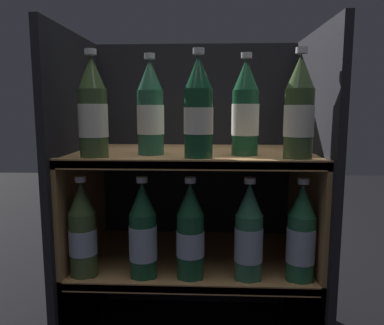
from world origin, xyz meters
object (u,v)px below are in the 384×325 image
bottle_upper_front_2 (299,111)px  bottle_lower_front_0 (83,233)px  bottle_upper_back_0 (150,111)px  bottle_lower_front_4 (301,237)px  bottle_lower_front_2 (192,234)px  bottle_upper_front_0 (93,111)px  bottle_upper_front_1 (199,111)px  bottle_lower_front_1 (143,234)px  bottle_upper_back_1 (245,111)px  bottle_lower_front_3 (249,236)px

bottle_upper_front_2 → bottle_lower_front_0: 0.62m
bottle_upper_front_2 → bottle_upper_back_0: size_ratio=1.00×
bottle_upper_front_2 → bottle_lower_front_4: bottle_upper_front_2 is taller
bottle_lower_front_0 → bottle_lower_front_2: size_ratio=1.00×
bottle_upper_front_2 → bottle_lower_front_2: (-0.26, 0.00, -0.31)m
bottle_upper_front_0 → bottle_upper_front_1: (0.26, -0.00, 0.00)m
bottle_lower_front_0 → bottle_lower_front_1: size_ratio=1.00×
bottle_upper_front_2 → bottle_lower_front_1: bottle_upper_front_2 is taller
bottle_upper_front_2 → bottle_lower_front_0: bearing=180.0°
bottle_lower_front_0 → bottle_lower_front_4: size_ratio=1.00×
bottle_upper_front_1 → bottle_upper_back_0: (-0.13, 0.08, -0.00)m
bottle_upper_front_2 → bottle_upper_back_1: (-0.12, 0.08, -0.00)m
bottle_upper_front_0 → bottle_lower_front_0: 0.31m
bottle_upper_front_0 → bottle_lower_front_3: bearing=0.0°
bottle_upper_front_1 → bottle_upper_front_2: size_ratio=1.00×
bottle_lower_front_3 → bottle_upper_front_2: bearing=-0.0°
bottle_upper_front_0 → bottle_upper_front_1: 0.26m
bottle_upper_front_0 → bottle_lower_front_1: bottle_upper_front_0 is taller
bottle_lower_front_0 → bottle_lower_front_2: (0.28, 0.00, 0.00)m
bottle_upper_front_0 → bottle_upper_back_1: same height
bottle_lower_front_1 → bottle_lower_front_2: same height
bottle_lower_front_1 → bottle_lower_front_3: same height
bottle_lower_front_0 → bottle_lower_front_3: 0.42m
bottle_upper_front_2 → bottle_lower_front_4: bearing=0.0°
bottle_upper_back_0 → bottle_lower_front_1: bottle_upper_back_0 is taller
bottle_lower_front_4 → bottle_lower_front_2: bearing=180.0°
bottle_upper_back_1 → bottle_upper_front_1: bearing=-146.5°
bottle_upper_front_0 → bottle_upper_back_0: same height
bottle_upper_back_0 → bottle_lower_front_2: (0.11, -0.08, -0.31)m
bottle_upper_front_0 → bottle_lower_front_3: size_ratio=1.00×
bottle_upper_front_2 → bottle_upper_back_0: same height
bottle_upper_back_0 → bottle_upper_front_1: bearing=-31.6°
bottle_upper_front_1 → bottle_lower_front_3: (0.13, 0.00, -0.31)m
bottle_upper_front_0 → bottle_lower_front_0: bottle_upper_front_0 is taller
bottle_upper_back_0 → bottle_lower_front_2: bottle_upper_back_0 is taller
bottle_lower_front_0 → bottle_lower_front_3: (0.42, 0.00, -0.00)m
bottle_lower_front_2 → bottle_lower_front_3: (0.14, 0.00, -0.00)m
bottle_upper_front_1 → bottle_upper_back_1: same height
bottle_upper_back_1 → bottle_lower_front_1: 0.41m
bottle_upper_front_1 → bottle_lower_front_1: (-0.14, 0.00, -0.31)m
bottle_upper_front_1 → bottle_lower_front_3: bottle_upper_front_1 is taller
bottle_upper_front_1 → bottle_upper_back_1: bearing=33.5°
bottle_upper_front_0 → bottle_upper_back_1: bearing=11.9°
bottle_lower_front_2 → bottle_lower_front_4: 0.27m
bottle_upper_front_2 → bottle_lower_front_3: bottle_upper_front_2 is taller
bottle_upper_front_2 → bottle_lower_front_0: size_ratio=1.00×
bottle_upper_back_0 → bottle_lower_front_0: bearing=-154.7°
bottle_upper_back_1 → bottle_lower_front_0: (-0.41, -0.08, -0.31)m
bottle_lower_front_0 → bottle_upper_back_0: bearing=25.3°
bottle_upper_front_0 → bottle_lower_front_3: bottle_upper_front_0 is taller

